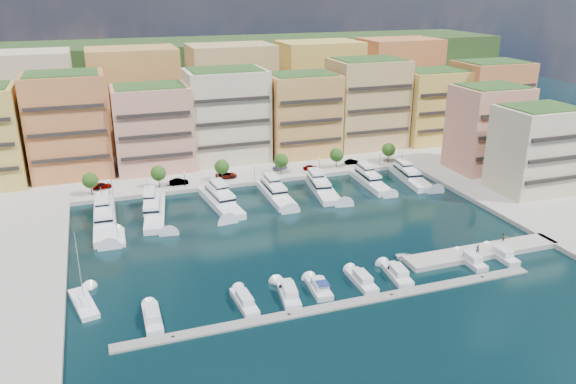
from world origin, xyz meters
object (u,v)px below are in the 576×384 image
object	(u,v)px
tree_0	(90,180)
car_4	(311,167)
yacht_5	(370,180)
lamppost_3	(319,163)
car_3	(280,167)
yacht_3	(275,192)
cruiser_6	(397,274)
yacht_2	(220,200)
tender_0	(406,256)
sailboat_0	(84,304)
tree_1	(158,173)
cruiser_4	(319,288)
sailboat_2	(118,238)
yacht_6	(409,176)
lamppost_1	(184,177)
cruiser_0	(152,318)
lamppost_4	(380,156)
cruiser_3	(289,294)
lamppost_0	(108,185)
tree_3	(281,161)
cruiser_2	(244,302)
car_0	(102,186)
cruiser_9	(501,255)
car_5	(352,162)
tree_4	(337,155)
person_1	(503,237)
lamppost_2	(254,170)
tender_3	(506,237)
car_1	(179,182)
cruiser_5	(362,281)
cruiser_8	(471,261)
car_2	(226,175)
yacht_0	(105,217)
yacht_1	(155,210)
tree_2	(222,167)
tree_5	(389,150)
person_0	(478,249)

from	to	relation	value
tree_0	car_4	distance (m)	56.86
car_4	yacht_5	bearing A→B (deg)	-136.20
lamppost_3	car_3	xyz separation A→B (m)	(-9.04, 6.22, -2.14)
yacht_3	cruiser_6	bearing A→B (deg)	-79.83
yacht_2	tender_0	xyz separation A→B (m)	(27.04, -38.42, -0.81)
sailboat_0	lamppost_3	bearing A→B (deg)	38.31
tree_1	car_3	size ratio (longest dim) A/B	1.20
cruiser_4	sailboat_2	distance (m)	44.57
yacht_6	cruiser_4	xyz separation A→B (m)	(-44.03, -45.10, -0.64)
lamppost_1	lamppost_3	world-z (taller)	same
cruiser_0	car_4	size ratio (longest dim) A/B	2.09
lamppost_4	yacht_5	bearing A→B (deg)	-128.40
yacht_5	cruiser_3	world-z (taller)	yacht_5
lamppost_0	tree_3	bearing A→B (deg)	2.99
lamppost_0	cruiser_2	bearing A→B (deg)	-71.87
yacht_2	car_0	size ratio (longest dim) A/B	4.48
cruiser_9	car_5	xyz separation A→B (m)	(-2.76, 59.93, 1.13)
lamppost_4	cruiser_9	world-z (taller)	lamppost_4
tree_4	cruiser_6	bearing A→B (deg)	-103.44
tree_0	person_1	world-z (taller)	tree_0
yacht_2	lamppost_2	bearing A→B (deg)	44.49
cruiser_9	tender_3	bearing A→B (deg)	45.31
tree_3	yacht_5	world-z (taller)	tree_3
cruiser_6	car_1	size ratio (longest dim) A/B	1.81
cruiser_4	cruiser_5	world-z (taller)	cruiser_4
lamppost_0	tender_3	size ratio (longest dim) A/B	3.03
cruiser_4	cruiser_8	distance (m)	30.34
cruiser_9	car_2	bearing A→B (deg)	123.10
yacht_3	car_3	distance (m)	18.38
tender_3	car_1	bearing A→B (deg)	65.82
cruiser_8	lamppost_3	bearing A→B (deg)	97.77
sailboat_0	car_4	distance (m)	77.84
yacht_0	tender_3	bearing A→B (deg)	-24.91
yacht_1	car_2	bearing A→B (deg)	38.77
tree_2	car_2	bearing A→B (deg)	49.34
tree_5	yacht_6	xyz separation A→B (m)	(-0.70, -13.00, -3.53)
lamppost_4	yacht_2	world-z (taller)	yacht_2
lamppost_3	car_1	size ratio (longest dim) A/B	0.88
cruiser_9	tender_0	world-z (taller)	cruiser_9
tree_4	yacht_6	distance (m)	20.39
tree_0	cruiser_6	xyz separation A→B (m)	(50.12, -58.09, -4.20)
car_5	tree_5	bearing A→B (deg)	-93.05
cruiser_5	car_0	world-z (taller)	car_0
cruiser_4	sailboat_2	bearing A→B (deg)	133.64
car_1	yacht_5	bearing A→B (deg)	-102.60
yacht_0	cruiser_5	distance (m)	58.79
tree_0	cruiser_5	size ratio (longest dim) A/B	0.67
cruiser_5	person_0	distance (m)	24.90
tree_0	tree_3	distance (m)	48.00
tree_1	cruiser_8	distance (m)	76.50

